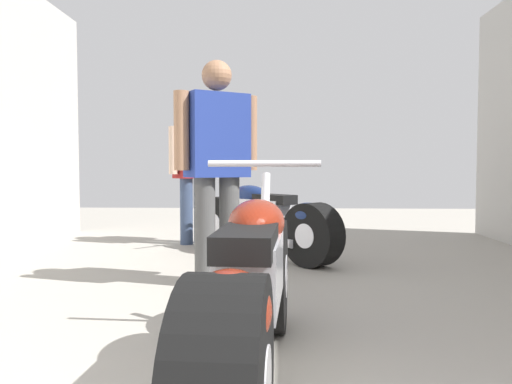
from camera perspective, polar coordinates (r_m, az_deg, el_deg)
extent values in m
plane|color=#9E998E|center=(3.69, 2.07, -11.92)|extent=(15.69, 15.69, 0.00)
cylinder|color=black|center=(2.88, 1.05, -9.57)|extent=(0.28, 0.65, 0.64)
cylinder|color=silver|center=(2.88, 1.05, -9.57)|extent=(0.26, 0.26, 0.24)
cube|color=silver|center=(2.13, -0.49, -9.02)|extent=(0.28, 0.65, 0.28)
ellipsoid|color=maroon|center=(2.32, 0.08, -3.55)|extent=(0.29, 0.53, 0.22)
cube|color=black|center=(1.93, -1.05, -5.75)|extent=(0.25, 0.49, 0.10)
ellipsoid|color=maroon|center=(1.48, -3.32, -13.60)|extent=(0.29, 0.45, 0.24)
cylinder|color=silver|center=(2.79, 1.00, -3.72)|extent=(0.06, 0.25, 0.58)
cylinder|color=silver|center=(2.73, 0.93, 3.29)|extent=(0.62, 0.07, 0.04)
cylinder|color=silver|center=(1.95, -5.79, -18.68)|extent=(0.12, 0.55, 0.09)
cylinder|color=black|center=(5.72, -3.93, -3.55)|extent=(0.59, 0.59, 0.61)
cylinder|color=silver|center=(5.72, -3.93, -3.55)|extent=(0.33, 0.33, 0.23)
cylinder|color=black|center=(4.73, 6.51, -4.90)|extent=(0.59, 0.59, 0.61)
cylinder|color=silver|center=(4.73, 6.51, -4.90)|extent=(0.33, 0.33, 0.23)
cube|color=silver|center=(5.18, 0.79, -2.31)|extent=(0.59, 0.59, 0.27)
ellipsoid|color=navy|center=(5.32, -0.74, -0.33)|extent=(0.52, 0.52, 0.21)
cube|color=black|center=(5.05, 2.11, -0.83)|extent=(0.47, 0.47, 0.09)
ellipsoid|color=navy|center=(4.74, 6.09, -2.58)|extent=(0.47, 0.47, 0.23)
cylinder|color=silver|center=(5.66, -3.70, -0.72)|extent=(0.20, 0.20, 0.55)
cylinder|color=silver|center=(5.62, -3.47, 2.54)|extent=(0.44, 0.44, 0.03)
cylinder|color=silver|center=(4.92, 1.93, -5.65)|extent=(0.43, 0.43, 0.09)
cylinder|color=#4C4C4C|center=(4.04, -3.07, -4.39)|extent=(0.23, 0.23, 0.86)
cylinder|color=#4C4C4C|center=(3.95, -5.88, -4.57)|extent=(0.23, 0.23, 0.86)
cube|color=navy|center=(3.97, -4.50, 6.46)|extent=(0.54, 0.47, 0.66)
cylinder|color=#9E7051|center=(4.10, -0.70, 6.74)|extent=(0.16, 0.16, 0.60)
cylinder|color=#9E7051|center=(3.86, -8.54, 6.95)|extent=(0.16, 0.16, 0.60)
sphere|color=#9E7051|center=(4.03, -4.53, 13.19)|extent=(0.24, 0.24, 0.24)
cylinder|color=#384766|center=(6.22, -6.43, -2.12)|extent=(0.22, 0.22, 0.81)
cylinder|color=#384766|center=(6.11, -7.98, -2.22)|extent=(0.22, 0.22, 0.81)
cube|color=maroon|center=(6.14, -7.24, 4.47)|extent=(0.49, 0.48, 0.62)
cylinder|color=beige|center=(6.30, -5.13, 4.67)|extent=(0.16, 0.16, 0.57)
cylinder|color=beige|center=(5.99, -9.45, 4.74)|extent=(0.16, 0.16, 0.57)
sphere|color=black|center=(6.17, -7.26, 8.58)|extent=(0.22, 0.22, 0.22)
sphere|color=black|center=(6.17, -7.26, 8.74)|extent=(0.26, 0.26, 0.26)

